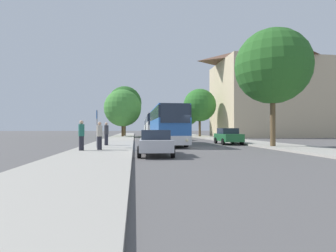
{
  "coord_description": "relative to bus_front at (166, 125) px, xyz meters",
  "views": [
    {
      "loc": [
        -4.87,
        -19.91,
        1.52
      ],
      "look_at": [
        -1.32,
        7.9,
        1.79
      ],
      "focal_mm": 28.0,
      "sensor_mm": 36.0,
      "label": 1
    }
  ],
  "objects": [
    {
      "name": "building_right_background",
      "position": [
        22.18,
        20.29,
        6.82
      ],
      "size": [
        20.35,
        13.09,
        17.27
      ],
      "color": "#C6B28E",
      "rests_on": "ground_plane"
    },
    {
      "name": "parked_car_left_curb",
      "position": [
        -1.81,
        -9.63,
        -1.07
      ],
      "size": [
        2.07,
        4.29,
        1.44
      ],
      "rotation": [
        0.0,
        0.0,
        -0.04
      ],
      "color": "#B7B7BC",
      "rests_on": "ground_plane"
    },
    {
      "name": "bus_stop_sign",
      "position": [
        -5.67,
        -5.02,
        0.01
      ],
      "size": [
        0.08,
        0.45,
        2.71
      ],
      "color": "gray",
      "rests_on": "sidewalk_left"
    },
    {
      "name": "tree_left_near",
      "position": [
        -5.06,
        21.81,
        3.28
      ],
      "size": [
        6.46,
        6.46,
        8.18
      ],
      "color": "#47331E",
      "rests_on": "sidewalk_left"
    },
    {
      "name": "pedestrian_waiting_near",
      "position": [
        -6.26,
        -7.5,
        -0.71
      ],
      "size": [
        0.36,
        0.36,
        1.88
      ],
      "rotation": [
        0.0,
        0.0,
        5.05
      ],
      "color": "#23232D",
      "rests_on": "sidewalk_left"
    },
    {
      "name": "bus_rear",
      "position": [
        0.35,
        26.37,
        -0.02
      ],
      "size": [
        2.89,
        10.94,
        3.37
      ],
      "rotation": [
        0.0,
        0.0,
        0.0
      ],
      "color": "#238942",
      "rests_on": "ground_plane"
    },
    {
      "name": "parked_car_right_near",
      "position": [
        5.96,
        -0.12,
        -1.02
      ],
      "size": [
        2.07,
        4.13,
        1.55
      ],
      "rotation": [
        0.0,
        0.0,
        3.1
      ],
      "color": "#236B38",
      "rests_on": "ground_plane"
    },
    {
      "name": "bus_front",
      "position": [
        0.0,
        0.0,
        0.0
      ],
      "size": [
        2.76,
        10.95,
        3.4
      ],
      "rotation": [
        0.0,
        0.0,
        0.0
      ],
      "color": "silver",
      "rests_on": "ground_plane"
    },
    {
      "name": "sidewalk_right",
      "position": [
        8.91,
        -4.48,
        -1.74
      ],
      "size": [
        4.0,
        120.0,
        0.15
      ],
      "primitive_type": "cube",
      "color": "#A39E93",
      "rests_on": "ground_plane"
    },
    {
      "name": "tree_right_near",
      "position": [
        7.85,
        28.24,
        2.51
      ],
      "size": [
        4.28,
        4.28,
        6.33
      ],
      "color": "#47331E",
      "rests_on": "sidewalk_right"
    },
    {
      "name": "tree_left_far",
      "position": [
        -4.85,
        26.32,
        4.6
      ],
      "size": [
        6.38,
        6.38,
        9.46
      ],
      "color": "brown",
      "rests_on": "sidewalk_left"
    },
    {
      "name": "tree_right_far",
      "position": [
        8.29,
        20.14,
        3.77
      ],
      "size": [
        5.69,
        5.69,
        8.29
      ],
      "color": "brown",
      "rests_on": "sidewalk_right"
    },
    {
      "name": "pedestrian_walking_back",
      "position": [
        -5.27,
        -2.5,
        -0.71
      ],
      "size": [
        0.36,
        0.36,
        1.87
      ],
      "rotation": [
        0.0,
        0.0,
        4.71
      ],
      "color": "#23232D",
      "rests_on": "sidewalk_left"
    },
    {
      "name": "sidewalk_left",
      "position": [
        -5.09,
        -4.48,
        -1.74
      ],
      "size": [
        4.0,
        120.0,
        0.15
      ],
      "primitive_type": "cube",
      "color": "#A39E93",
      "rests_on": "ground_plane"
    },
    {
      "name": "bus_middle",
      "position": [
        0.04,
        13.33,
        0.04
      ],
      "size": [
        3.05,
        10.74,
        3.49
      ],
      "rotation": [
        0.0,
        0.0,
        -0.02
      ],
      "color": "#2D519E",
      "rests_on": "ground_plane"
    },
    {
      "name": "tree_right_mid",
      "position": [
        7.75,
        -5.14,
        4.56
      ],
      "size": [
        5.84,
        5.84,
        9.16
      ],
      "color": "brown",
      "rests_on": "sidewalk_right"
    },
    {
      "name": "ground_plane",
      "position": [
        1.91,
        -4.48,
        -1.82
      ],
      "size": [
        300.0,
        300.0,
        0.0
      ],
      "primitive_type": "plane",
      "color": "#565454",
      "rests_on": "ground"
    },
    {
      "name": "pedestrian_waiting_far",
      "position": [
        -5.21,
        -7.14,
        -0.75
      ],
      "size": [
        0.36,
        0.36,
        1.81
      ],
      "rotation": [
        0.0,
        0.0,
        5.97
      ],
      "color": "#23232D",
      "rests_on": "sidewalk_left"
    }
  ]
}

